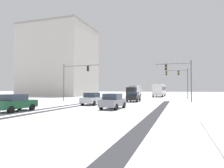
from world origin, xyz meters
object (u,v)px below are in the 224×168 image
Objects in this scene: traffic_signal_near_right at (181,74)px; office_building_far_left_block at (60,62)px; car_black_lead at (134,97)px; bus_oncoming at (159,89)px; traffic_signal_near_left at (73,75)px; car_silver_second at (92,99)px; car_grey_third at (113,101)px; car_dark_green_fourth at (15,103)px; traffic_signal_far_right at (180,77)px; box_truck_delivery at (134,91)px.

office_building_far_left_block reaches higher than traffic_signal_near_right.
car_black_lead is 24.05m from bus_oncoming.
traffic_signal_near_left is 0.63× the size of bus_oncoming.
car_black_lead is at bearing 64.79° from car_silver_second.
traffic_signal_near_left is 1.67× the size of car_grey_third.
traffic_signal_near_left is 16.27m from car_dark_green_fourth.
bus_oncoming is at bearing 114.50° from traffic_signal_far_right.
office_building_far_left_block is at bearing 170.50° from box_truck_delivery.
box_truck_delivery is (6.55, 19.59, -2.85)m from traffic_signal_near_left.
traffic_signal_near_left and traffic_signal_far_right have the same top height.
traffic_signal_far_right reaches higher than car_black_lead.
car_grey_third is (-7.00, -12.55, -3.57)m from traffic_signal_near_right.
traffic_signal_near_left is at bearing -170.07° from car_black_lead.
bus_oncoming reaches higher than car_silver_second.
car_silver_second is at bearing -143.42° from traffic_signal_near_right.
traffic_signal_near_left is at bearing -52.07° from office_building_far_left_block.
car_black_lead is 37.60m from office_building_far_left_block.
car_black_lead is at bearing -94.89° from bus_oncoming.
traffic_signal_near_left reaches higher than bus_oncoming.
car_dark_green_fourth is at bearing -103.02° from bus_oncoming.
bus_oncoming is 8.42m from box_truck_delivery.
traffic_signal_far_right is 1.56× the size of car_grey_third.
traffic_signal_near_left is 11.03m from car_black_lead.
car_black_lead is at bearing -78.24° from box_truck_delivery.
traffic_signal_near_right is 14.49m from car_silver_second.
car_grey_third is (4.27, -4.18, 0.00)m from car_silver_second.
car_grey_third and car_dark_green_fourth have the same top height.
car_black_lead is at bearing 92.18° from car_grey_third.
office_building_far_left_block is (-36.26, 21.71, 6.47)m from traffic_signal_near_right.
car_silver_second is 0.37× the size of bus_oncoming.
office_building_far_left_block is at bearing 149.09° from traffic_signal_near_right.
car_silver_second is at bearing -50.28° from office_building_far_left_block.
traffic_signal_near_left reaches higher than car_black_lead.
traffic_signal_near_right is at bearing 2.17° from car_black_lead.
bus_oncoming is (-5.42, 23.65, -2.39)m from traffic_signal_near_right.
car_dark_green_fourth is at bearing -111.65° from car_silver_second.
box_truck_delivery is 27.05m from office_building_far_left_block.
car_dark_green_fourth is 35.41m from box_truck_delivery.
car_dark_green_fourth is 0.19× the size of office_building_far_left_block.
car_grey_third is (-6.88, -24.57, -3.76)m from traffic_signal_far_right.
traffic_signal_near_right reaches higher than box_truck_delivery.
traffic_signal_far_right reaches higher than car_dark_green_fourth.
car_silver_second is 0.99× the size of car_dark_green_fourth.
car_grey_third is 0.56× the size of box_truck_delivery.
car_black_lead and car_dark_green_fourth have the same top height.
bus_oncoming is at bearing 64.44° from traffic_signal_near_left.
car_silver_second is 32.57m from bus_oncoming.
car_grey_third is 0.19× the size of office_building_far_left_block.
traffic_signal_near_right is at bearing 6.69° from traffic_signal_near_left.
traffic_signal_near_right is 0.87× the size of box_truck_delivery.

